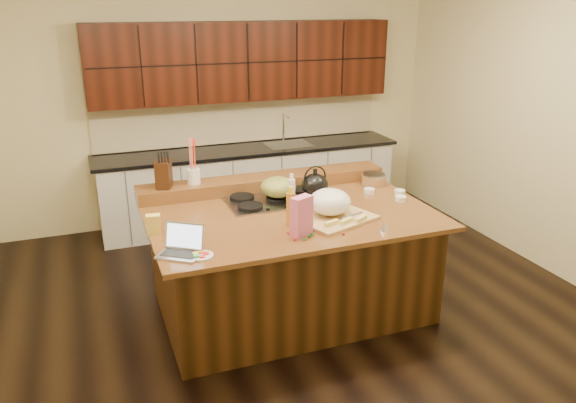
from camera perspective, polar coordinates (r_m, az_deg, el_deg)
name	(u,v)px	position (r m, az deg, el deg)	size (l,w,h in m)	color
room	(290,164)	(4.65, 0.22, 3.87)	(5.52, 5.02, 2.72)	black
island	(290,261)	(4.96, 0.20, -6.02)	(2.40, 1.60, 0.92)	black
back_ledge	(264,182)	(5.39, -2.43, 1.98)	(2.40, 0.30, 0.12)	black
cooktop	(278,199)	(5.04, -1.00, 0.21)	(0.92, 0.52, 0.05)	gray
back_counter	(248,143)	(6.87, -4.05, 5.90)	(3.70, 0.66, 2.40)	silver
kettle	(315,185)	(4.99, 2.75, 1.64)	(0.24, 0.24, 0.22)	black
green_bowl	(278,187)	(5.00, -1.01, 1.47)	(0.32, 0.32, 0.18)	olive
laptop	(182,246)	(4.07, -10.74, -4.46)	(0.38, 0.36, 0.21)	#B7B7BC
oil_bottle	(291,209)	(4.47, 0.26, -0.76)	(0.07, 0.07, 0.27)	#BC7421
vinegar_bottle	(292,193)	(4.87, 0.36, 0.86)	(0.06, 0.06, 0.25)	silver
wooden_tray	(331,206)	(4.63, 4.44, -0.42)	(0.71, 0.61, 0.24)	tan
ramekin_a	(400,192)	(5.31, 11.29, 0.92)	(0.10, 0.10, 0.04)	white
ramekin_b	(401,198)	(5.15, 11.38, 0.32)	(0.10, 0.10, 0.04)	white
ramekin_c	(369,191)	(5.30, 8.26, 1.06)	(0.10, 0.10, 0.04)	white
strainer_bowl	(374,180)	(5.56, 8.71, 2.17)	(0.24, 0.24, 0.09)	#996B3F
kitchen_timer	(384,226)	(4.46, 9.75, -2.49)	(0.08, 0.08, 0.07)	silver
pink_bag	(302,216)	(4.26, 1.39, -1.50)	(0.17, 0.09, 0.31)	#CB5F87
candy_plate	(201,256)	(4.02, -8.86, -5.45)	(0.18, 0.18, 0.01)	white
package_box	(153,224)	(4.45, -13.51, -2.25)	(0.11, 0.08, 0.15)	#F2D555
utensil_crock	(194,176)	(5.19, -9.56, 2.53)	(0.12, 0.12, 0.14)	white
knife_block	(164,174)	(5.13, -12.52, 2.76)	(0.12, 0.20, 0.25)	black
gumdrop_0	(329,224)	(4.51, 4.17, -2.32)	(0.02, 0.02, 0.02)	red
gumdrop_1	(311,234)	(4.32, 2.40, -3.35)	(0.02, 0.02, 0.02)	#198C26
gumdrop_2	(295,240)	(4.22, 0.67, -3.90)	(0.02, 0.02, 0.02)	red
gumdrop_3	(310,236)	(4.28, 2.20, -3.53)	(0.02, 0.02, 0.02)	#198C26
gumdrop_4	(294,236)	(4.28, 0.57, -3.53)	(0.02, 0.02, 0.02)	red
gumdrop_5	(304,239)	(4.22, 1.67, -3.87)	(0.02, 0.02, 0.02)	#198C26
gumdrop_6	(343,234)	(4.34, 5.64, -3.30)	(0.02, 0.02, 0.02)	red
gumdrop_7	(322,229)	(4.41, 3.51, -2.85)	(0.02, 0.02, 0.02)	#198C26
gumdrop_8	(321,231)	(4.38, 3.35, -3.00)	(0.02, 0.02, 0.02)	red
gumdrop_9	(313,230)	(4.40, 2.59, -2.91)	(0.02, 0.02, 0.02)	#198C26
gumdrop_10	(288,233)	(4.34, 0.02, -3.20)	(0.02, 0.02, 0.02)	red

